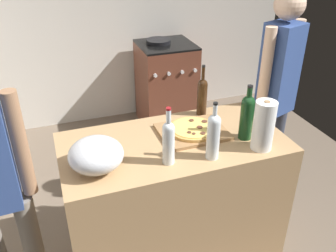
% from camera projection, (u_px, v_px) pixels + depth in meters
% --- Properties ---
extents(ground_plane, '(4.46, 3.55, 0.02)m').
position_uv_depth(ground_plane, '(136.00, 192.00, 3.19)').
color(ground_plane, '#6B5B4C').
extents(kitchen_wall_rear, '(4.46, 0.10, 2.60)m').
position_uv_depth(kitchen_wall_rear, '(92.00, 4.00, 3.80)').
color(kitchen_wall_rear, beige).
rests_on(kitchen_wall_rear, ground_plane).
extents(counter, '(1.32, 0.67, 0.93)m').
position_uv_depth(counter, '(173.00, 203.00, 2.37)').
color(counter, tan).
rests_on(counter, ground_plane).
extents(cutting_board, '(0.40, 0.32, 0.02)m').
position_uv_depth(cutting_board, '(192.00, 132.00, 2.22)').
color(cutting_board, '#9E7247').
rests_on(cutting_board, counter).
extents(pizza, '(0.29, 0.29, 0.03)m').
position_uv_depth(pizza, '(193.00, 129.00, 2.21)').
color(pizza, tan).
rests_on(pizza, cutting_board).
extents(mixing_bowl, '(0.28, 0.28, 0.17)m').
position_uv_depth(mixing_bowl, '(96.00, 155.00, 1.86)').
color(mixing_bowl, '#B2B2B7').
rests_on(mixing_bowl, counter).
extents(paper_towel_roll, '(0.12, 0.12, 0.29)m').
position_uv_depth(paper_towel_roll, '(264.00, 126.00, 2.01)').
color(paper_towel_roll, white).
rests_on(paper_towel_roll, counter).
extents(wine_bottle_amber, '(0.06, 0.06, 0.34)m').
position_uv_depth(wine_bottle_amber, '(202.00, 95.00, 2.38)').
color(wine_bottle_amber, '#331E0F').
rests_on(wine_bottle_amber, counter).
extents(wine_bottle_green, '(0.08, 0.08, 0.34)m').
position_uv_depth(wine_bottle_green, '(247.00, 115.00, 2.10)').
color(wine_bottle_green, '#143819').
rests_on(wine_bottle_green, counter).
extents(wine_bottle_clear, '(0.07, 0.07, 0.33)m').
position_uv_depth(wine_bottle_clear, '(169.00, 140.00, 1.89)').
color(wine_bottle_clear, silver).
rests_on(wine_bottle_clear, counter).
extents(wine_bottle_dark, '(0.07, 0.07, 0.33)m').
position_uv_depth(wine_bottle_dark, '(213.00, 135.00, 1.93)').
color(wine_bottle_dark, silver).
rests_on(wine_bottle_dark, counter).
extents(stove, '(0.58, 0.58, 0.97)m').
position_uv_depth(stove, '(166.00, 84.00, 4.08)').
color(stove, brown).
rests_on(stove, ground_plane).
extents(person_in_red, '(0.37, 0.26, 1.70)m').
position_uv_depth(person_in_red, '(276.00, 92.00, 2.63)').
color(person_in_red, '#383D4C').
rests_on(person_in_red, ground_plane).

